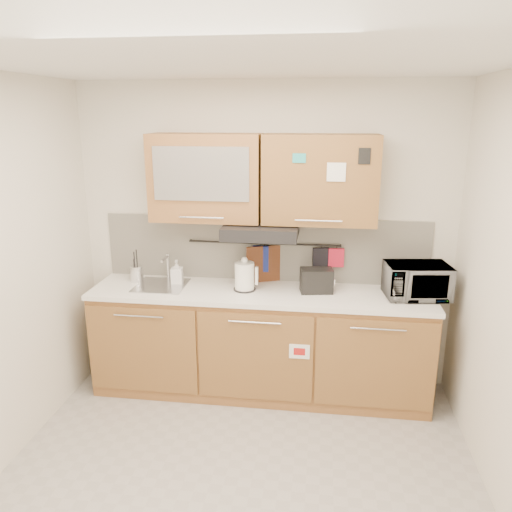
# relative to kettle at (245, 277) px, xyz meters

# --- Properties ---
(floor) EXTENTS (3.20, 3.20, 0.00)m
(floor) POSITION_rel_kettle_xyz_m (0.13, -1.20, -1.03)
(floor) COLOR #9E9993
(floor) RESTS_ON ground
(ceiling) EXTENTS (3.20, 3.20, 0.00)m
(ceiling) POSITION_rel_kettle_xyz_m (0.13, -1.20, 1.57)
(ceiling) COLOR white
(ceiling) RESTS_ON wall_back
(wall_back) EXTENTS (3.20, 0.00, 3.20)m
(wall_back) POSITION_rel_kettle_xyz_m (0.13, 0.30, 0.27)
(wall_back) COLOR silver
(wall_back) RESTS_ON ground
(base_cabinet) EXTENTS (2.80, 0.64, 0.88)m
(base_cabinet) POSITION_rel_kettle_xyz_m (0.13, -0.01, -0.63)
(base_cabinet) COLOR #A5673A
(base_cabinet) RESTS_ON floor
(countertop) EXTENTS (2.82, 0.62, 0.04)m
(countertop) POSITION_rel_kettle_xyz_m (0.13, -0.01, -0.13)
(countertop) COLOR white
(countertop) RESTS_ON base_cabinet
(backsplash) EXTENTS (2.80, 0.02, 0.56)m
(backsplash) POSITION_rel_kettle_xyz_m (0.13, 0.29, 0.17)
(backsplash) COLOR silver
(backsplash) RESTS_ON countertop
(upper_cabinets) EXTENTS (1.82, 0.37, 0.70)m
(upper_cabinets) POSITION_rel_kettle_xyz_m (0.12, 0.12, 0.80)
(upper_cabinets) COLOR #A5673A
(upper_cabinets) RESTS_ON wall_back
(range_hood) EXTENTS (0.60, 0.46, 0.10)m
(range_hood) POSITION_rel_kettle_xyz_m (0.13, 0.05, 0.39)
(range_hood) COLOR black
(range_hood) RESTS_ON upper_cabinets
(sink) EXTENTS (0.42, 0.40, 0.26)m
(sink) POSITION_rel_kettle_xyz_m (-0.72, 0.01, -0.11)
(sink) COLOR silver
(sink) RESTS_ON countertop
(utensil_rail) EXTENTS (1.30, 0.02, 0.02)m
(utensil_rail) POSITION_rel_kettle_xyz_m (0.13, 0.25, 0.23)
(utensil_rail) COLOR black
(utensil_rail) RESTS_ON backsplash
(utensil_crock) EXTENTS (0.15, 0.15, 0.28)m
(utensil_crock) POSITION_rel_kettle_xyz_m (-0.97, 0.09, -0.04)
(utensil_crock) COLOR silver
(utensil_crock) RESTS_ON countertop
(kettle) EXTENTS (0.20, 0.18, 0.28)m
(kettle) POSITION_rel_kettle_xyz_m (0.00, 0.00, 0.00)
(kettle) COLOR white
(kettle) RESTS_ON countertop
(toaster) EXTENTS (0.28, 0.20, 0.20)m
(toaster) POSITION_rel_kettle_xyz_m (0.59, 0.03, -0.01)
(toaster) COLOR black
(toaster) RESTS_ON countertop
(microwave) EXTENTS (0.53, 0.39, 0.27)m
(microwave) POSITION_rel_kettle_xyz_m (1.38, 0.02, 0.02)
(microwave) COLOR #999999
(microwave) RESTS_ON countertop
(soap_bottle) EXTENTS (0.11, 0.11, 0.21)m
(soap_bottle) POSITION_rel_kettle_xyz_m (-0.60, 0.08, -0.01)
(soap_bottle) COLOR #999999
(soap_bottle) RESTS_ON countertop
(cutting_board) EXTENTS (0.30, 0.14, 0.38)m
(cutting_board) POSITION_rel_kettle_xyz_m (0.13, 0.23, 0.02)
(cutting_board) COLOR brown
(cutting_board) RESTS_ON utensil_rail
(oven_mitt) EXTENTS (0.14, 0.05, 0.23)m
(oven_mitt) POSITION_rel_kettle_xyz_m (0.10, 0.23, 0.09)
(oven_mitt) COLOR navy
(oven_mitt) RESTS_ON utensil_rail
(dark_pouch) EXTENTS (0.15, 0.07, 0.22)m
(dark_pouch) POSITION_rel_kettle_xyz_m (0.62, 0.23, 0.10)
(dark_pouch) COLOR black
(dark_pouch) RESTS_ON utensil_rail
(pot_holder) EXTENTS (0.13, 0.03, 0.16)m
(pot_holder) POSITION_rel_kettle_xyz_m (0.75, 0.23, 0.13)
(pot_holder) COLOR red
(pot_holder) RESTS_ON utensil_rail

